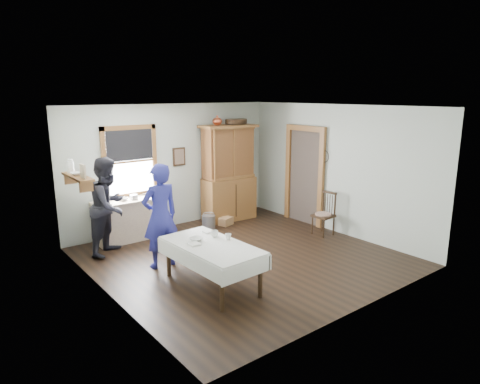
# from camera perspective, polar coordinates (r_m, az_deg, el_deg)

# --- Properties ---
(room) EXTENTS (5.01, 5.01, 2.70)m
(room) POSITION_cam_1_polar(r_m,az_deg,el_deg) (7.50, 0.44, 0.97)
(room) COLOR black
(room) RESTS_ON ground
(window) EXTENTS (1.18, 0.07, 1.48)m
(window) POSITION_cam_1_polar(r_m,az_deg,el_deg) (9.04, -14.47, 4.47)
(window) COLOR white
(window) RESTS_ON room
(doorway) EXTENTS (0.09, 1.14, 2.22)m
(doorway) POSITION_cam_1_polar(r_m,az_deg,el_deg) (9.79, 8.61, 2.57)
(doorway) COLOR #443830
(doorway) RESTS_ON room
(wall_shelf) EXTENTS (0.24, 1.00, 0.44)m
(wall_shelf) POSITION_cam_1_polar(r_m,az_deg,el_deg) (7.72, -20.94, 2.13)
(wall_shelf) COLOR brown
(wall_shelf) RESTS_ON room
(framed_picture) EXTENTS (0.30, 0.04, 0.40)m
(framed_picture) POSITION_cam_1_polar(r_m,az_deg,el_deg) (9.56, -8.11, 4.69)
(framed_picture) COLOR #322011
(framed_picture) RESTS_ON room
(rug_beater) EXTENTS (0.01, 0.27, 0.27)m
(rug_beater) POSITION_cam_1_polar(r_m,az_deg,el_deg) (9.34, 11.16, 5.43)
(rug_beater) COLOR black
(rug_beater) RESTS_ON room
(work_counter) EXTENTS (1.47, 0.57, 0.84)m
(work_counter) POSITION_cam_1_polar(r_m,az_deg,el_deg) (8.98, -14.32, -3.53)
(work_counter) COLOR #C5AE89
(work_counter) RESTS_ON room
(china_hutch) EXTENTS (1.34, 0.71, 2.22)m
(china_hutch) POSITION_cam_1_polar(r_m,az_deg,el_deg) (9.94, -1.51, 2.56)
(china_hutch) COLOR brown
(china_hutch) RESTS_ON room
(dining_table) EXTENTS (0.97, 1.74, 0.68)m
(dining_table) POSITION_cam_1_polar(r_m,az_deg,el_deg) (6.67, -3.78, -9.72)
(dining_table) COLOR silver
(dining_table) RESTS_ON room
(spindle_chair) EXTENTS (0.45, 0.45, 0.92)m
(spindle_chair) POSITION_cam_1_polar(r_m,az_deg,el_deg) (9.12, 11.06, -2.85)
(spindle_chair) COLOR #322011
(spindle_chair) RESTS_ON room
(pail) EXTENTS (0.34, 0.34, 0.31)m
(pail) POSITION_cam_1_polar(r_m,az_deg,el_deg) (9.42, -4.20, -4.05)
(pail) COLOR gray
(pail) RESTS_ON room
(wicker_basket) EXTENTS (0.35, 0.29, 0.18)m
(wicker_basket) POSITION_cam_1_polar(r_m,az_deg,el_deg) (9.71, -1.89, -3.90)
(wicker_basket) COLOR tan
(wicker_basket) RESTS_ON room
(woman_blue) EXTENTS (0.61, 0.41, 1.66)m
(woman_blue) POSITION_cam_1_polar(r_m,az_deg,el_deg) (7.36, -10.58, -3.66)
(woman_blue) COLOR navy
(woman_blue) RESTS_ON room
(figure_dark) EXTENTS (1.03, 1.00, 1.67)m
(figure_dark) POSITION_cam_1_polar(r_m,az_deg,el_deg) (8.21, -17.05, -2.24)
(figure_dark) COLOR black
(figure_dark) RESTS_ON room
(table_cup_a) EXTENTS (0.16, 0.16, 0.10)m
(table_cup_a) POSITION_cam_1_polar(r_m,az_deg,el_deg) (6.86, -3.44, -5.57)
(table_cup_a) COLOR silver
(table_cup_a) RESTS_ON dining_table
(table_cup_b) EXTENTS (0.13, 0.13, 0.10)m
(table_cup_b) POSITION_cam_1_polar(r_m,az_deg,el_deg) (6.72, -1.58, -5.98)
(table_cup_b) COLOR silver
(table_cup_b) RESTS_ON dining_table
(table_bowl) EXTENTS (0.27, 0.27, 0.06)m
(table_bowl) POSITION_cam_1_polar(r_m,az_deg,el_deg) (6.71, -5.86, -6.24)
(table_bowl) COLOR silver
(table_bowl) RESTS_ON dining_table
(counter_book) EXTENTS (0.22, 0.25, 0.02)m
(counter_book) POSITION_cam_1_polar(r_m,az_deg,el_deg) (9.11, -12.38, -0.39)
(counter_book) COLOR brown
(counter_book) RESTS_ON work_counter
(counter_bowl) EXTENTS (0.21, 0.21, 0.06)m
(counter_bowl) POSITION_cam_1_polar(r_m,az_deg,el_deg) (8.79, -15.29, -0.91)
(counter_bowl) COLOR silver
(counter_bowl) RESTS_ON work_counter
(shelf_bowl) EXTENTS (0.22, 0.22, 0.05)m
(shelf_bowl) POSITION_cam_1_polar(r_m,az_deg,el_deg) (7.73, -20.98, 2.32)
(shelf_bowl) COLOR silver
(shelf_bowl) RESTS_ON wall_shelf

